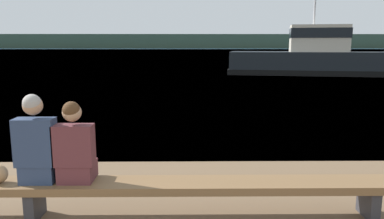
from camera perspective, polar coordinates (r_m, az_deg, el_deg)
The scene contains 6 objects.
water_surface at distance 126.46m, azimuth -1.13°, elevation 8.99°, with size 240.00×240.00×0.00m, color #386084.
far_shoreline at distance 197.97m, azimuth -0.96°, elevation 10.36°, with size 600.00×12.00×7.12m, color #2D3D2D.
bench_main at distance 4.94m, azimuth -22.96°, elevation -10.96°, with size 8.68×0.46×0.45m.
person_left at distance 4.76m, azimuth -22.60°, elevation -4.95°, with size 0.46×0.42×1.06m.
person_right at distance 4.63m, azimuth -17.44°, elevation -5.63°, with size 0.46×0.41×0.98m.
tugboat_red at distance 27.42m, azimuth 17.71°, elevation 7.35°, with size 11.55×5.67×5.53m.
Camera 1 is at (1.02, -0.93, 2.07)m, focal length 35.00 mm.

